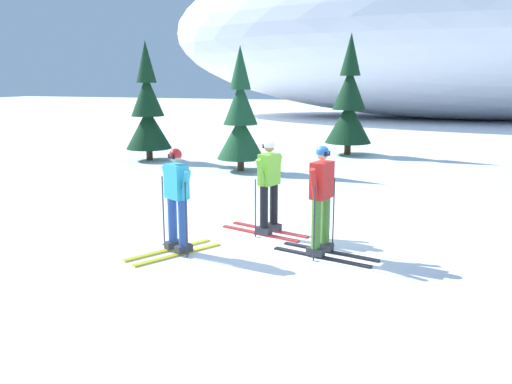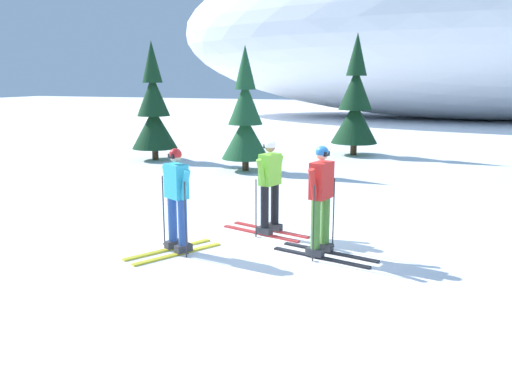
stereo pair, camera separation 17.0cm
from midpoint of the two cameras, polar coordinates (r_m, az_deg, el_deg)
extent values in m
plane|color=white|center=(9.21, 4.06, -5.86)|extent=(120.00, 120.00, 0.00)
cube|color=gold|center=(8.86, -8.81, -6.61)|extent=(0.89, 1.50, 0.03)
cube|color=gold|center=(9.10, -9.88, -6.12)|extent=(0.89, 1.50, 0.03)
cube|color=#38383D|center=(8.88, -8.29, -6.02)|extent=(0.26, 0.31, 0.12)
cube|color=#38383D|center=(9.13, -9.36, -5.55)|extent=(0.26, 0.31, 0.12)
cylinder|color=#2D519E|center=(8.76, -8.37, -3.28)|extent=(0.15, 0.15, 0.76)
cylinder|color=#2D519E|center=(9.01, -9.46, -2.88)|extent=(0.15, 0.15, 0.76)
cube|color=#33B7D6|center=(8.73, -9.07, 1.12)|extent=(0.46, 0.40, 0.56)
cylinder|color=#33B7D6|center=(8.54, -8.16, 0.48)|extent=(0.29, 0.22, 0.58)
cylinder|color=#33B7D6|center=(8.95, -9.90, 0.95)|extent=(0.29, 0.22, 0.58)
sphere|color=beige|center=(8.67, -9.16, 3.76)|extent=(0.19, 0.19, 0.19)
sphere|color=red|center=(8.66, -9.16, 3.95)|extent=(0.21, 0.21, 0.21)
cube|color=black|center=(8.62, -9.61, 3.77)|extent=(0.15, 0.10, 0.07)
cylinder|color=#2D2D33|center=(8.56, -8.06, -3.01)|extent=(0.02, 0.02, 1.24)
cylinder|color=#2D2D33|center=(8.72, -7.95, -6.57)|extent=(0.07, 0.07, 0.01)
cylinder|color=#2D2D33|center=(9.10, -10.41, -2.17)|extent=(0.02, 0.02, 1.24)
cylinder|color=#2D2D33|center=(9.26, -10.28, -5.54)|extent=(0.07, 0.07, 0.01)
cube|color=red|center=(9.89, -0.12, -4.46)|extent=(1.65, 0.59, 0.03)
cube|color=red|center=(10.13, 0.95, -4.05)|extent=(1.65, 0.59, 0.03)
cube|color=#38383D|center=(9.81, 0.35, -4.14)|extent=(0.31, 0.22, 0.12)
cube|color=#38383D|center=(10.06, 1.42, -3.73)|extent=(0.31, 0.22, 0.12)
cylinder|color=black|center=(9.69, 0.36, -1.60)|extent=(0.15, 0.15, 0.77)
cylinder|color=black|center=(9.95, 1.43, -1.25)|extent=(0.15, 0.15, 0.77)
cube|color=#75C638|center=(9.68, 0.91, 2.45)|extent=(0.35, 0.45, 0.57)
cylinder|color=#75C638|center=(9.49, 0.04, 1.89)|extent=(0.18, 0.29, 0.58)
cylinder|color=#75C638|center=(9.90, 1.75, 2.31)|extent=(0.18, 0.29, 0.58)
sphere|color=#A37556|center=(9.62, 0.92, 4.86)|extent=(0.19, 0.19, 0.19)
sphere|color=white|center=(9.62, 0.92, 5.04)|extent=(0.21, 0.21, 0.21)
cube|color=black|center=(9.67, 0.53, 4.95)|extent=(0.08, 0.15, 0.07)
cylinder|color=#2D2D33|center=(9.59, -0.57, -1.78)|extent=(0.02, 0.02, 1.07)
cylinder|color=#2D2D33|center=(9.71, -0.56, -4.49)|extent=(0.07, 0.07, 0.01)
cylinder|color=#2D2D33|center=(10.13, 1.74, -1.03)|extent=(0.02, 0.02, 1.07)
cylinder|color=#2D2D33|center=(10.24, 1.72, -3.61)|extent=(0.07, 0.07, 0.01)
cube|color=black|center=(8.96, 7.36, -6.35)|extent=(1.68, 0.51, 0.03)
cube|color=black|center=(8.68, 6.39, -6.94)|extent=(1.68, 0.51, 0.03)
cube|color=#38383D|center=(8.98, 6.80, -5.79)|extent=(0.31, 0.20, 0.12)
cube|color=#38383D|center=(8.70, 5.82, -6.36)|extent=(0.31, 0.20, 0.12)
cylinder|color=#4C8433|center=(8.85, 6.87, -2.96)|extent=(0.15, 0.15, 0.80)
cylinder|color=#4C8433|center=(8.56, 5.88, -3.45)|extent=(0.15, 0.15, 0.80)
cube|color=red|center=(8.55, 6.49, 1.28)|extent=(0.33, 0.46, 0.59)
cylinder|color=red|center=(8.78, 7.25, 1.21)|extent=(0.16, 0.29, 0.58)
cylinder|color=red|center=(8.33, 5.68, 0.65)|extent=(0.16, 0.29, 0.58)
sphere|color=beige|center=(8.48, 6.56, 4.07)|extent=(0.19, 0.19, 0.19)
sphere|color=#2366B2|center=(8.48, 6.57, 4.27)|extent=(0.21, 0.21, 0.21)
cube|color=black|center=(8.44, 7.05, 4.09)|extent=(0.07, 0.15, 0.07)
cylinder|color=#2D2D33|center=(8.96, 7.75, -2.37)|extent=(0.02, 0.02, 1.22)
cylinder|color=#2D2D33|center=(9.12, 7.66, -5.72)|extent=(0.07, 0.07, 0.01)
cylinder|color=#2D2D33|center=(8.36, 5.67, -3.37)|extent=(0.02, 0.02, 1.22)
cylinder|color=#2D2D33|center=(8.52, 5.59, -6.95)|extent=(0.07, 0.07, 0.01)
cylinder|color=#47301E|center=(19.16, -11.58, 4.20)|extent=(0.22, 0.22, 0.55)
cone|color=#14381E|center=(19.06, -11.69, 6.70)|extent=(1.58, 1.58, 1.41)
cone|color=#14381E|center=(18.99, -11.83, 10.09)|extent=(1.14, 1.14, 1.41)
cone|color=#14381E|center=(18.99, -11.98, 13.50)|extent=(0.69, 0.69, 1.41)
cylinder|color=#47301E|center=(16.61, -1.93, 3.19)|extent=(0.21, 0.21, 0.51)
cone|color=#1E512D|center=(16.51, -1.95, 5.88)|extent=(1.47, 1.47, 1.32)
cone|color=#1E512D|center=(16.43, -1.98, 9.53)|extent=(1.06, 1.06, 1.32)
cone|color=#1E512D|center=(16.42, -2.01, 13.21)|extent=(0.65, 0.65, 1.32)
cylinder|color=#47301E|center=(20.40, 9.53, 4.81)|extent=(0.24, 0.24, 0.60)
cone|color=#14381E|center=(20.30, 9.62, 7.38)|extent=(1.72, 1.72, 1.54)
cone|color=#14381E|center=(20.24, 9.75, 10.85)|extent=(1.24, 1.24, 1.54)
cone|color=#14381E|center=(20.26, 9.88, 14.33)|extent=(0.76, 0.76, 1.54)
ellipsoid|color=white|center=(40.51, 21.81, 16.05)|extent=(43.37, 19.48, 12.39)
camera|label=1|loc=(0.09, -90.54, -0.12)|focal=37.39mm
camera|label=2|loc=(0.09, 89.46, 0.12)|focal=37.39mm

